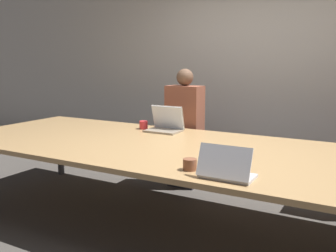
# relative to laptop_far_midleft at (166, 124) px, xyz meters

# --- Properties ---
(ground_plane) EXTENTS (24.00, 24.00, 0.00)m
(ground_plane) POSITION_rel_laptop_far_midleft_xyz_m (0.61, -0.57, -0.80)
(ground_plane) COLOR #4C4742
(curtain_wall) EXTENTS (12.00, 0.06, 2.80)m
(curtain_wall) POSITION_rel_laptop_far_midleft_xyz_m (0.61, 1.34, 0.60)
(curtain_wall) COLOR beige
(curtain_wall) RESTS_ON ground_plane
(conference_table) EXTENTS (4.79, 1.64, 0.72)m
(conference_table) POSITION_rel_laptop_far_midleft_xyz_m (0.61, -0.57, -0.12)
(conference_table) COLOR tan
(conference_table) RESTS_ON ground_plane
(laptop_far_midleft) EXTENTS (0.36, 0.26, 0.27)m
(laptop_far_midleft) POSITION_rel_laptop_far_midleft_xyz_m (0.00, 0.00, 0.00)
(laptop_far_midleft) COLOR gray
(laptop_far_midleft) RESTS_ON conference_table
(person_far_midleft) EXTENTS (0.40, 0.24, 1.36)m
(person_far_midleft) POSITION_rel_laptop_far_midleft_xyz_m (0.00, 0.44, -0.14)
(person_far_midleft) COLOR #2D2D38
(person_far_midleft) RESTS_ON ground_plane
(cup_far_midleft) EXTENTS (0.09, 0.09, 0.09)m
(cup_far_midleft) POSITION_rel_laptop_far_midleft_xyz_m (-0.27, -0.00, -0.03)
(cup_far_midleft) COLOR red
(cup_far_midleft) RESTS_ON conference_table
(laptop_near_midright) EXTENTS (0.34, 0.22, 0.22)m
(laptop_near_midright) POSITION_rel_laptop_far_midleft_xyz_m (1.12, -1.23, -0.01)
(laptop_near_midright) COLOR silver
(laptop_near_midright) RESTS_ON conference_table
(cup_near_midright) EXTENTS (0.09, 0.09, 0.08)m
(cup_near_midright) POSITION_rel_laptop_far_midleft_xyz_m (0.84, -1.16, -0.04)
(cup_near_midright) COLOR brown
(cup_near_midright) RESTS_ON conference_table
(stapler) EXTENTS (0.08, 0.16, 0.05)m
(stapler) POSITION_rel_laptop_far_midleft_xyz_m (1.06, -0.84, -0.05)
(stapler) COLOR black
(stapler) RESTS_ON conference_table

